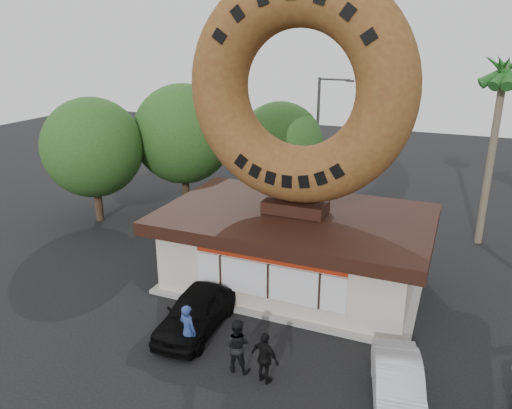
{
  "coord_description": "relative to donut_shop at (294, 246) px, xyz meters",
  "views": [
    {
      "loc": [
        6.1,
        -12.76,
        10.44
      ],
      "look_at": [
        -0.95,
        4.0,
        4.16
      ],
      "focal_mm": 35.0,
      "sensor_mm": 36.0,
      "label": 1
    }
  ],
  "objects": [
    {
      "name": "donut_shop",
      "position": [
        0.0,
        0.0,
        0.0
      ],
      "size": [
        11.2,
        7.2,
        3.8
      ],
      "color": "silver",
      "rests_on": "ground"
    },
    {
      "name": "person_left",
      "position": [
        -1.62,
        -6.32,
        -0.81
      ],
      "size": [
        0.8,
        0.64,
        1.91
      ],
      "primitive_type": "imported",
      "rotation": [
        0.0,
        0.0,
        2.85
      ],
      "color": "navy",
      "rests_on": "ground"
    },
    {
      "name": "palm_near",
      "position": [
        7.5,
        8.02,
        6.65
      ],
      "size": [
        2.6,
        2.6,
        9.75
      ],
      "color": "#726651",
      "rests_on": "ground"
    },
    {
      "name": "tree_west",
      "position": [
        -9.5,
        7.02,
        2.87
      ],
      "size": [
        6.0,
        6.0,
        7.65
      ],
      "color": "#473321",
      "rests_on": "ground"
    },
    {
      "name": "car_black",
      "position": [
        -2.15,
        -4.79,
        -1.0
      ],
      "size": [
        2.03,
        4.56,
        1.52
      ],
      "primitive_type": "imported",
      "rotation": [
        0.0,
        0.0,
        0.05
      ],
      "color": "black",
      "rests_on": "ground"
    },
    {
      "name": "person_center",
      "position": [
        0.23,
        -6.4,
        -0.84
      ],
      "size": [
        0.96,
        0.78,
        1.85
      ],
      "primitive_type": "imported",
      "rotation": [
        0.0,
        0.0,
        3.23
      ],
      "color": "black",
      "rests_on": "ground"
    },
    {
      "name": "car_silver",
      "position": [
        5.25,
        -5.98,
        -1.12
      ],
      "size": [
        2.21,
        4.15,
        1.3
      ],
      "primitive_type": "imported",
      "rotation": [
        0.0,
        0.0,
        0.22
      ],
      "color": "#B7B8BD",
      "rests_on": "ground"
    },
    {
      "name": "giant_donut",
      "position": [
        0.0,
        0.02,
        6.6
      ],
      "size": [
        9.13,
        2.33,
        9.13
      ],
      "primitive_type": "torus",
      "rotation": [
        1.57,
        0.0,
        0.0
      ],
      "color": "brown",
      "rests_on": "donut_shop"
    },
    {
      "name": "person_right",
      "position": [
        1.3,
        -6.6,
        -0.89
      ],
      "size": [
        1.11,
        0.71,
        1.76
      ],
      "primitive_type": "imported",
      "rotation": [
        0.0,
        0.0,
        2.84
      ],
      "color": "black",
      "rests_on": "ground"
    },
    {
      "name": "tree_mid",
      "position": [
        -4.0,
        9.02,
        2.25
      ],
      "size": [
        5.2,
        5.2,
        6.63
      ],
      "color": "#473321",
      "rests_on": "ground"
    },
    {
      "name": "ground",
      "position": [
        0.0,
        -5.98,
        -1.77
      ],
      "size": [
        90.0,
        90.0,
        0.0
      ],
      "primitive_type": "plane",
      "color": "black",
      "rests_on": "ground"
    },
    {
      "name": "tree_far",
      "position": [
        -13.0,
        3.02,
        2.56
      ],
      "size": [
        5.6,
        5.6,
        7.14
      ],
      "color": "#473321",
      "rests_on": "ground"
    },
    {
      "name": "street_lamp",
      "position": [
        -1.86,
        10.02,
        2.72
      ],
      "size": [
        2.11,
        0.2,
        8.0
      ],
      "color": "#59595E",
      "rests_on": "ground"
    }
  ]
}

